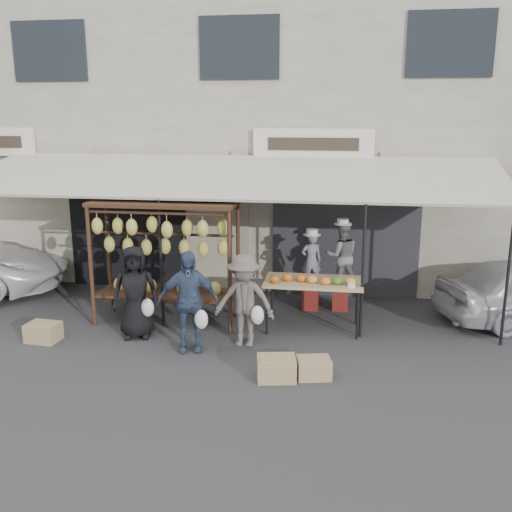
{
  "coord_description": "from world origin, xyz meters",
  "views": [
    {
      "loc": [
        2.15,
        -8.19,
        3.68
      ],
      "look_at": [
        0.66,
        1.4,
        1.3
      ],
      "focal_mm": 40.0,
      "sensor_mm": 36.0,
      "label": 1
    }
  ],
  "objects": [
    {
      "name": "crate_near_a",
      "position": [
        1.28,
        -0.68,
        0.16
      ],
      "size": [
        0.62,
        0.51,
        0.33
      ],
      "primitive_type": "cube",
      "rotation": [
        0.0,
        0.0,
        0.18
      ],
      "color": "tan",
      "rests_on": "ground_plane"
    },
    {
      "name": "customer_mid",
      "position": [
        -0.24,
        0.16,
        0.83
      ],
      "size": [
        1.03,
        0.6,
        1.65
      ],
      "primitive_type": "imported",
      "rotation": [
        0.0,
        0.0,
        0.21
      ],
      "color": "#354461",
      "rests_on": "ground_plane"
    },
    {
      "name": "stool_right",
      "position": [
        2.14,
        2.55,
        0.21
      ],
      "size": [
        0.38,
        0.38,
        0.42
      ],
      "primitive_type": "cube",
      "rotation": [
        0.0,
        0.0,
        -0.33
      ],
      "color": "maroon",
      "rests_on": "ground_plane"
    },
    {
      "name": "customer_right",
      "position": [
        0.61,
        0.5,
        0.77
      ],
      "size": [
        1.04,
        0.65,
        1.54
      ],
      "primitive_type": "imported",
      "rotation": [
        0.0,
        0.0,
        -0.08
      ],
      "color": "#5C534E",
      "rests_on": "ground_plane"
    },
    {
      "name": "awning",
      "position": [
        0.01,
        2.28,
        2.57
      ],
      "size": [
        10.0,
        2.35,
        2.92
      ],
      "color": "beige",
      "rests_on": "ground_plane"
    },
    {
      "name": "customer_left",
      "position": [
        -1.28,
        0.58,
        0.8
      ],
      "size": [
        0.87,
        0.67,
        1.59
      ],
      "primitive_type": "imported",
      "rotation": [
        0.0,
        0.0,
        0.23
      ],
      "color": "black",
      "rests_on": "ground_plane"
    },
    {
      "name": "crate_near_b",
      "position": [
        1.8,
        -0.54,
        0.14
      ],
      "size": [
        0.55,
        0.46,
        0.29
      ],
      "primitive_type": "cube",
      "rotation": [
        0.0,
        0.0,
        0.22
      ],
      "color": "tan",
      "rests_on": "ground_plane"
    },
    {
      "name": "shophouse",
      "position": [
        -0.0,
        6.5,
        3.65
      ],
      "size": [
        24.0,
        6.15,
        7.3
      ],
      "color": "#B7B19D",
      "rests_on": "ground_plane"
    },
    {
      "name": "stool_left",
      "position": [
        1.57,
        2.49,
        0.22
      ],
      "size": [
        0.35,
        0.35,
        0.44
      ],
      "primitive_type": "cube",
      "rotation": [
        0.0,
        0.0,
        0.13
      ],
      "color": "maroon",
      "rests_on": "ground_plane"
    },
    {
      "name": "crate_far",
      "position": [
        -2.77,
        0.14,
        0.16
      ],
      "size": [
        0.55,
        0.44,
        0.31
      ],
      "primitive_type": "cube",
      "rotation": [
        0.0,
        0.0,
        -0.08
      ],
      "color": "tan",
      "rests_on": "ground_plane"
    },
    {
      "name": "vendor_right",
      "position": [
        2.14,
        2.55,
        1.08
      ],
      "size": [
        0.73,
        0.62,
        1.31
      ],
      "primitive_type": "imported",
      "rotation": [
        0.0,
        0.0,
        3.35
      ],
      "color": "gray",
      "rests_on": "stool_right"
    },
    {
      "name": "ground_plane",
      "position": [
        0.0,
        0.0,
        0.0
      ],
      "size": [
        90.0,
        90.0,
        0.0
      ],
      "primitive_type": "plane",
      "color": "#2D2D30"
    },
    {
      "name": "produce_table",
      "position": [
        1.67,
        1.35,
        0.87
      ],
      "size": [
        1.7,
        0.9,
        1.04
      ],
      "color": "tan",
      "rests_on": "ground_plane"
    },
    {
      "name": "vendor_left",
      "position": [
        1.57,
        2.49,
        0.98
      ],
      "size": [
        0.45,
        0.35,
        1.09
      ],
      "primitive_type": "imported",
      "rotation": [
        0.0,
        0.0,
        3.39
      ],
      "color": "slate",
      "rests_on": "stool_left"
    },
    {
      "name": "banana_rack",
      "position": [
        -0.98,
        1.32,
        1.57
      ],
      "size": [
        2.6,
        0.9,
        2.24
      ],
      "color": "#3F2417",
      "rests_on": "ground_plane"
    }
  ]
}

